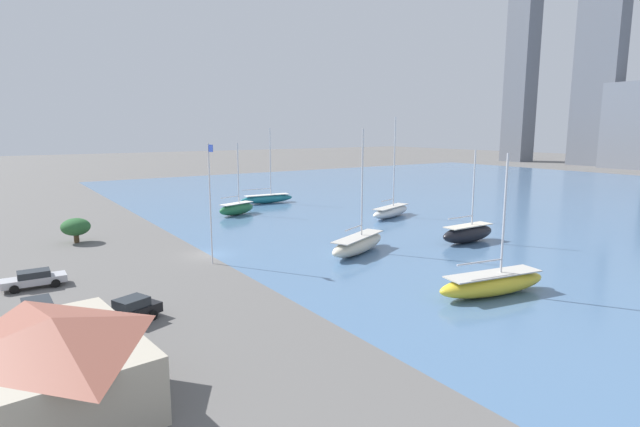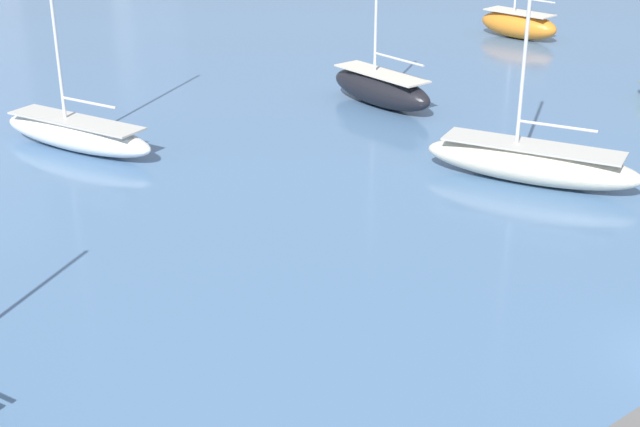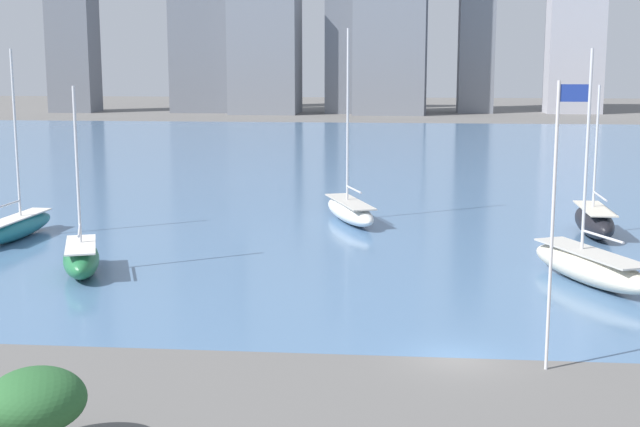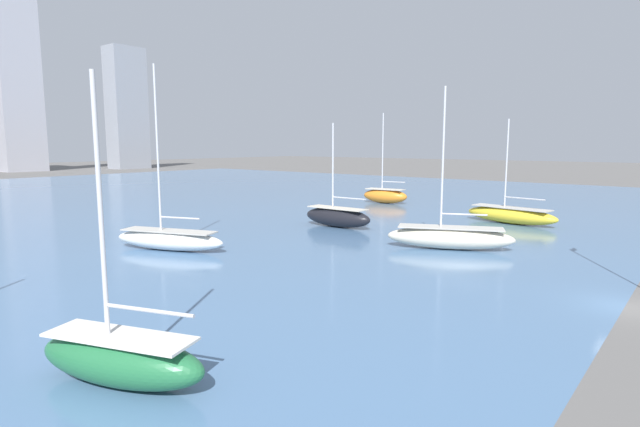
# 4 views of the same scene
# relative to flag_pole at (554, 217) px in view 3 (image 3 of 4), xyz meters

# --- Properties ---
(ground_plane) EXTENTS (500.00, 500.00, 0.00)m
(ground_plane) POSITION_rel_flag_pole_xyz_m (-3.79, 1.07, -6.57)
(ground_plane) COLOR #605E5B
(harbor_water) EXTENTS (180.00, 140.00, 0.00)m
(harbor_water) POSITION_rel_flag_pole_xyz_m (-3.79, 71.07, -6.57)
(harbor_water) COLOR #4C7099
(harbor_water) RESTS_ON ground_plane
(flag_pole) EXTENTS (1.24, 0.14, 12.16)m
(flag_pole) POSITION_rel_flag_pole_xyz_m (0.00, 0.00, 0.00)
(flag_pole) COLOR silver
(flag_pole) RESTS_ON ground_plane
(yard_shrub) EXTENTS (3.33, 3.33, 2.97)m
(yard_shrub) POSITION_rel_flag_pole_xyz_m (-18.22, -9.97, -4.66)
(yard_shrub) COLOR #4C3823
(yard_shrub) RESTS_ON ground_plane
(sailboat_black) EXTENTS (2.37, 8.31, 11.06)m
(sailboat_black) POSITION_rel_flag_pole_xyz_m (7.88, 29.30, -5.45)
(sailboat_black) COLOR black
(sailboat_black) RESTS_ON harbor_water
(sailboat_cream) EXTENTS (6.60, 10.62, 13.55)m
(sailboat_cream) POSITION_rel_flag_pole_xyz_m (4.69, 15.03, -5.54)
(sailboat_cream) COLOR beige
(sailboat_cream) RESTS_ON harbor_water
(sailboat_teal) EXTENTS (2.65, 10.31, 13.64)m
(sailboat_teal) POSITION_rel_flag_pole_xyz_m (-34.17, 24.26, -5.66)
(sailboat_teal) COLOR #1E757F
(sailboat_teal) RESTS_ON harbor_water
(sailboat_green) EXTENTS (4.34, 7.34, 11.38)m
(sailboat_green) POSITION_rel_flag_pole_xyz_m (-25.62, 14.31, -5.53)
(sailboat_green) COLOR #236B3D
(sailboat_green) RESTS_ON harbor_water
(sailboat_white) EXTENTS (5.65, 10.35, 15.27)m
(sailboat_white) POSITION_rel_flag_pole_xyz_m (-10.42, 33.31, -5.62)
(sailboat_white) COLOR white
(sailboat_white) RESTS_ON harbor_water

